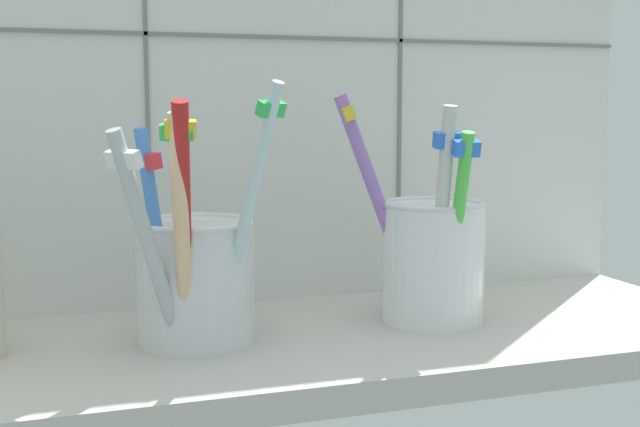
% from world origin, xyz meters
% --- Properties ---
extents(counter_slab, '(0.64, 0.22, 0.02)m').
position_xyz_m(counter_slab, '(0.00, 0.00, 0.01)').
color(counter_slab, '#BCB7AD').
rests_on(counter_slab, ground).
extents(tile_wall_back, '(0.64, 0.02, 0.45)m').
position_xyz_m(tile_wall_back, '(0.00, 0.12, 0.23)').
color(tile_wall_back, silver).
rests_on(tile_wall_back, ground).
extents(toothbrush_cup_left, '(0.11, 0.12, 0.18)m').
position_xyz_m(toothbrush_cup_left, '(-0.09, 0.00, 0.07)').
color(toothbrush_cup_left, silver).
rests_on(toothbrush_cup_left, counter_slab).
extents(toothbrush_cup_right, '(0.11, 0.09, 0.17)m').
position_xyz_m(toothbrush_cup_right, '(0.09, 0.01, 0.07)').
color(toothbrush_cup_right, white).
rests_on(toothbrush_cup_right, counter_slab).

